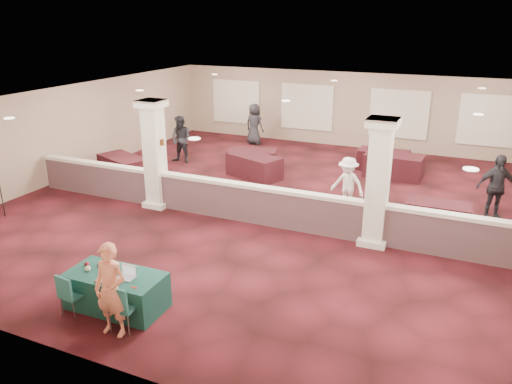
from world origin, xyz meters
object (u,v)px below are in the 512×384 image
at_px(attendee_b, 348,184).
at_px(attendee_c, 496,187).
at_px(far_table_back_center, 383,160).
at_px(far_table_front_right, 438,215).
at_px(far_table_front_left, 123,167).
at_px(woman, 111,290).
at_px(near_table, 116,291).
at_px(far_table_back_left, 252,159).
at_px(conf_chair_main, 121,304).
at_px(far_table_back_right, 393,166).
at_px(conf_chair_side, 70,292).
at_px(attendee_a, 181,139).
at_px(attendee_d, 254,124).
at_px(far_table_front_center, 254,166).

relative_size(attendee_b, attendee_c, 0.86).
bearing_deg(far_table_back_center, far_table_front_right, -63.65).
relative_size(far_table_front_left, attendee_b, 1.19).
bearing_deg(woman, near_table, 123.19).
bearing_deg(far_table_back_left, attendee_c, -11.69).
relative_size(conf_chair_main, far_table_back_right, 0.47).
distance_m(far_table_front_left, far_table_back_right, 9.58).
bearing_deg(conf_chair_main, far_table_back_center, 72.54).
xyz_separation_m(far_table_front_left, far_table_back_left, (3.69, 2.90, -0.03)).
height_order(near_table, far_table_front_left, far_table_front_left).
distance_m(woman, far_table_back_center, 12.53).
relative_size(conf_chair_side, attendee_a, 0.48).
height_order(far_table_front_right, far_table_back_center, far_table_back_center).
distance_m(near_table, attendee_a, 10.34).
bearing_deg(attendee_c, far_table_front_left, 158.01).
bearing_deg(conf_chair_side, far_table_back_center, 80.41).
height_order(far_table_back_right, attendee_c, attendee_c).
distance_m(far_table_front_right, far_table_back_right, 4.43).
bearing_deg(far_table_front_right, conf_chair_main, -122.89).
relative_size(near_table, woman, 1.08).
xyz_separation_m(conf_chair_side, attendee_d, (-2.38, 13.79, 0.39)).
bearing_deg(far_table_back_left, far_table_back_center, 22.51).
bearing_deg(attendee_c, woman, -153.32).
xyz_separation_m(near_table, far_table_back_left, (-1.49, 9.70, -0.00)).
distance_m(attendee_a, attendee_c, 11.17).
bearing_deg(far_table_back_right, far_table_back_left, -167.33).
bearing_deg(attendee_a, far_table_back_center, 13.83).
height_order(far_table_back_left, far_table_back_right, far_table_back_right).
xyz_separation_m(near_table, far_table_front_right, (5.37, 6.80, -0.03)).
bearing_deg(attendee_d, attendee_b, 145.77).
height_order(conf_chair_side, attendee_c, attendee_c).
distance_m(far_table_front_center, far_table_back_right, 4.95).
bearing_deg(attendee_c, far_table_front_center, 146.54).
distance_m(conf_chair_main, conf_chair_side, 1.20).
bearing_deg(attendee_a, conf_chair_main, -66.36).
bearing_deg(attendee_c, attendee_d, 124.08).
xyz_separation_m(far_table_front_center, far_table_back_right, (4.50, 2.05, 0.01)).
height_order(woman, attendee_a, attendee_a).
distance_m(far_table_front_left, far_table_front_center, 4.64).
distance_m(far_table_back_center, attendee_b, 4.64).
relative_size(woman, attendee_c, 0.94).
xyz_separation_m(far_table_front_left, attendee_c, (11.91, 1.20, 0.55)).
bearing_deg(far_table_back_right, attendee_d, 159.88).
distance_m(woman, attendee_b, 7.99).
bearing_deg(conf_chair_side, far_table_front_left, 128.80).
distance_m(woman, far_table_front_left, 9.43).
bearing_deg(conf_chair_side, far_table_back_right, 77.15).
relative_size(conf_chair_side, far_table_back_center, 0.48).
bearing_deg(near_table, attendee_a, 113.34).
bearing_deg(far_table_front_center, far_table_back_right, 24.51).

